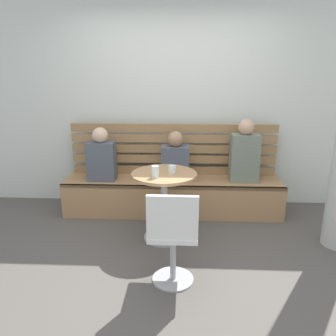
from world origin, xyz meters
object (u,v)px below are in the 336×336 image
Objects in this scene: cafe_table at (164,193)px; person_child_middle at (101,157)px; cup_glass_tall at (155,172)px; person_adult at (245,154)px; white_chair at (173,235)px; person_child_left at (175,159)px; cup_glass_short at (172,169)px; booth_bench at (173,196)px.

person_child_middle is (-0.81, 0.65, 0.21)m from cafe_table.
cafe_table is 6.17× the size of cup_glass_tall.
person_adult is 6.35× the size of cup_glass_tall.
cafe_table is 1.12× the size of person_child_middle.
cup_glass_tall is (-0.20, 0.66, 0.34)m from white_chair.
cup_glass_tall is at bearing -102.02° from person_child_left.
person_adult reaches higher than white_chair.
person_child_left is (-0.84, -0.01, -0.07)m from person_adult.
person_adult is 1.16× the size of person_child_middle.
cafe_table is at bearing -174.44° from cup_glass_short.
person_child_middle reaches higher than cup_glass_tall.
cafe_table is at bearing 98.14° from white_chair.
person_adult is 9.53× the size of cup_glass_short.
person_child_left is at bearing -179.35° from person_adult.
booth_bench is 22.50× the size of cup_glass_tall.
cup_glass_tall is 1.50× the size of cup_glass_short.
person_adult reaches higher than cup_glass_short.
person_adult reaches higher than cup_glass_tall.
cup_glass_short is at bearing -91.27° from person_child_left.
person_child_middle is at bearing 144.38° from cup_glass_short.
cup_glass_tall is (-0.18, -0.84, 0.09)m from person_child_left.
person_child_left is 0.93× the size of person_child_middle.
person_child_left is at bearing 90.66° from white_chair.
cup_glass_short is (-0.01, -0.67, 0.07)m from person_child_left.
cup_glass_short reaches higher than booth_bench.
booth_bench is 0.88m from cup_glass_short.
person_child_middle reaches higher than white_chair.
person_adult is at bearing 61.23° from white_chair.
cafe_table is 0.97× the size of person_adult.
person_child_middle reaches higher than booth_bench.
white_chair is at bearing -118.77° from person_adult.
cafe_table is 0.71m from person_child_left.
white_chair is 1.39× the size of person_child_left.
white_chair is at bearing -73.49° from cup_glass_tall.
cafe_table is 0.87× the size of white_chair.
person_child_left is at bearing -13.31° from booth_bench.
cup_glass_short is (-0.03, 0.82, 0.32)m from white_chair.
person_adult is 1.24× the size of person_child_left.
booth_bench is 0.75m from cafe_table.
person_child_left is 0.91m from person_child_middle.
person_child_middle is 1.10m from cup_glass_short.
white_chair is 1.11× the size of person_adult.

